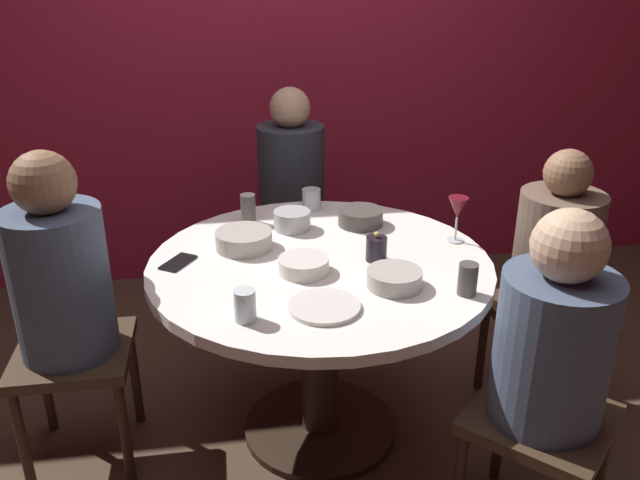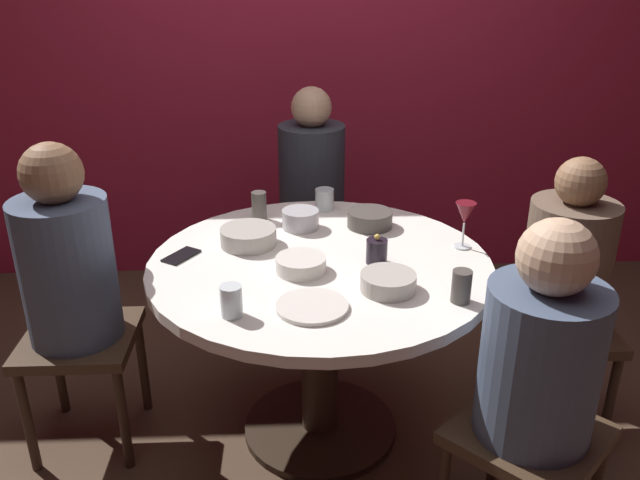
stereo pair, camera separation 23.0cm
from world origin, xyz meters
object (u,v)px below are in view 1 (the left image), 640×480
object	(u,v)px
seated_diner_left	(61,282)
cup_by_right_diner	(245,305)
candle_holder	(376,249)
cup_by_left_diner	(248,208)
bowl_serving_large	(292,220)
dinner_plate	(324,306)
bowl_sauce_side	(244,240)
dining_table	(320,303)
seated_diner_front_right	(552,348)
bowl_small_white	(394,278)
cup_near_candle	(468,279)
seated_diner_back	(291,184)
seated_diner_right	(555,259)
bowl_salad_center	(360,217)
cell_phone	(178,262)
bowl_rice_portion	(304,265)
wine_glass	(458,209)
cup_center_front	(311,199)

from	to	relation	value
seated_diner_left	cup_by_right_diner	world-z (taller)	seated_diner_left
candle_holder	cup_by_left_diner	distance (m)	0.61
bowl_serving_large	seated_diner_left	bearing A→B (deg)	-159.46
dinner_plate	bowl_sauce_side	world-z (taller)	bowl_sauce_side
dining_table	seated_diner_left	world-z (taller)	seated_diner_left
seated_diner_front_right	candle_holder	xyz separation A→B (m)	(-0.39, 0.57, 0.09)
dining_table	seated_diner_left	distance (m)	0.90
bowl_small_white	cup_near_candle	xyz separation A→B (m)	(0.22, -0.09, 0.02)
dining_table	cup_by_right_diner	size ratio (longest dim) A/B	12.36
seated_diner_back	seated_diner_right	xyz separation A→B (m)	(0.90, -0.91, -0.04)
dinner_plate	bowl_salad_center	distance (m)	0.70
cup_near_candle	seated_diner_right	bearing A→B (deg)	33.83
dinner_plate	bowl_small_white	distance (m)	0.27
dining_table	seated_diner_front_right	distance (m)	0.84
cup_near_candle	cell_phone	bearing A→B (deg)	158.19
bowl_serving_large	bowl_rice_portion	distance (m)	0.39
seated_diner_left	wine_glass	distance (m)	1.43
wine_glass	cup_near_candle	distance (m)	0.43
cup_center_front	seated_diner_front_right	bearing A→B (deg)	-63.49
seated_diner_front_right	cup_by_left_diner	world-z (taller)	seated_diner_front_right
cell_phone	bowl_serving_large	xyz separation A→B (m)	(0.43, 0.25, 0.03)
candle_holder	bowl_salad_center	bearing A→B (deg)	87.63
seated_diner_back	cup_by_right_diner	world-z (taller)	seated_diner_back
wine_glass	cup_by_right_diner	distance (m)	0.94
cup_by_right_diner	seated_diner_front_right	bearing A→B (deg)	-14.05
bowl_small_white	bowl_sauce_side	xyz separation A→B (m)	(-0.47, 0.38, 0.00)
bowl_salad_center	dinner_plate	bearing A→B (deg)	-111.16
candle_holder	cell_phone	world-z (taller)	candle_holder
wine_glass	seated_diner_right	bearing A→B (deg)	-14.26
wine_glass	cup_by_right_diner	size ratio (longest dim) A/B	1.78
bowl_serving_large	bowl_small_white	xyz separation A→B (m)	(0.27, -0.54, -0.01)
wine_glass	cup_center_front	world-z (taller)	wine_glass
seated_diner_back	cell_phone	distance (m)	0.99
seated_diner_left	bowl_serving_large	size ratio (longest dim) A/B	8.18
candle_holder	cup_by_right_diner	xyz separation A→B (m)	(-0.48, -0.35, 0.01)
seated_diner_left	bowl_sauce_side	xyz separation A→B (m)	(0.63, 0.15, 0.05)
dining_table	seated_diner_front_right	world-z (taller)	seated_diner_front_right
wine_glass	bowl_serving_large	world-z (taller)	wine_glass
seated_diner_right	bowl_salad_center	distance (m)	0.76
cell_phone	cup_by_right_diner	size ratio (longest dim) A/B	1.42
candle_holder	dinner_plate	bearing A→B (deg)	-126.99
dining_table	cup_by_right_diner	distance (m)	0.52
seated_diner_front_right	bowl_serving_large	world-z (taller)	seated_diner_front_right
bowl_sauce_side	dining_table	bearing A→B (deg)	-30.11
bowl_salad_center	cup_center_front	size ratio (longest dim) A/B	2.00
dinner_plate	bowl_rice_portion	bearing A→B (deg)	96.56
dining_table	bowl_rice_portion	distance (m)	0.23
candle_holder	wine_glass	world-z (taller)	wine_glass
bowl_serving_large	bowl_salad_center	size ratio (longest dim) A/B	0.81
seated_diner_back	candle_holder	bearing A→B (deg)	11.98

